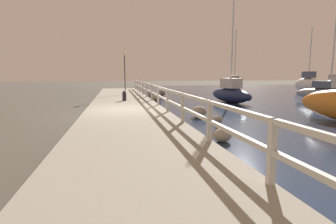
{
  "coord_description": "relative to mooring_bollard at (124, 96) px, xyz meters",
  "views": [
    {
      "loc": [
        -0.45,
        -11.93,
        1.85
      ],
      "look_at": [
        1.56,
        -1.93,
        0.38
      ],
      "focal_mm": 28.0,
      "sensor_mm": 36.0,
      "label": 1
    }
  ],
  "objects": [
    {
      "name": "boulder_upstream",
      "position": [
        3.27,
        -6.49,
        -0.44
      ],
      "size": [
        0.38,
        0.34,
        0.28
      ],
      "color": "gray",
      "rests_on": "ground"
    },
    {
      "name": "dock_walkway",
      "position": [
        -0.07,
        -3.81,
        -0.44
      ],
      "size": [
        3.58,
        36.0,
        0.28
      ],
      "color": "gray",
      "rests_on": "ground"
    },
    {
      "name": "boulder_water_edge",
      "position": [
        2.45,
        6.39,
        -0.34
      ],
      "size": [
        0.64,
        0.58,
        0.48
      ],
      "color": "gray",
      "rests_on": "ground"
    },
    {
      "name": "sailboat_navy",
      "position": [
        6.91,
        0.29,
        0.05
      ],
      "size": [
        1.8,
        4.25,
        7.46
      ],
      "rotation": [
        0.0,
        0.0,
        0.17
      ],
      "color": "#192347",
      "rests_on": "water_surface"
    },
    {
      "name": "sailboat_black",
      "position": [
        10.14,
        6.54,
        0.18
      ],
      "size": [
        1.96,
        3.75,
        5.76
      ],
      "rotation": [
        0.0,
        0.0,
        -0.3
      ],
      "color": "black",
      "rests_on": "water_surface"
    },
    {
      "name": "boulder_far_strip",
      "position": [
        2.33,
        -9.15,
        -0.39
      ],
      "size": [
        0.51,
        0.46,
        0.38
      ],
      "color": "gray",
      "rests_on": "ground"
    },
    {
      "name": "sailboat_gray",
      "position": [
        13.39,
        -0.92,
        -0.0
      ],
      "size": [
        2.01,
        5.47,
        5.67
      ],
      "rotation": [
        0.0,
        0.0,
        0.18
      ],
      "color": "gray",
      "rests_on": "water_surface"
    },
    {
      "name": "boulder_mid_strip",
      "position": [
        3.02,
        -5.0,
        -0.34
      ],
      "size": [
        0.64,
        0.58,
        0.48
      ],
      "color": "gray",
      "rests_on": "ground"
    },
    {
      "name": "boulder_downstream",
      "position": [
        2.3,
        2.25,
        -0.32
      ],
      "size": [
        0.69,
        0.63,
        0.52
      ],
      "color": "gray",
      "rests_on": "ground"
    },
    {
      "name": "boulder_near_dock",
      "position": [
        3.34,
        6.22,
        -0.32
      ],
      "size": [
        0.68,
        0.61,
        0.51
      ],
      "color": "#666056",
      "rests_on": "ground"
    },
    {
      "name": "dock_lamp",
      "position": [
        0.27,
        5.58,
        2.2
      ],
      "size": [
        0.28,
        0.28,
        3.3
      ],
      "color": "#2D2D33",
      "rests_on": "dock_walkway"
    },
    {
      "name": "sailboat_white",
      "position": [
        18.51,
        7.38,
        0.27
      ],
      "size": [
        1.81,
        5.04,
        6.34
      ],
      "rotation": [
        0.0,
        0.0,
        -0.17
      ],
      "color": "white",
      "rests_on": "water_surface"
    },
    {
      "name": "ground_plane",
      "position": [
        -0.07,
        -3.81,
        -0.58
      ],
      "size": [
        120.0,
        120.0,
        0.0
      ],
      "primitive_type": "plane",
      "color": "#4C473D"
    },
    {
      "name": "railing",
      "position": [
        1.62,
        -3.81,
        0.36
      ],
      "size": [
        0.1,
        32.5,
        0.96
      ],
      "color": "beige",
      "rests_on": "dock_walkway"
    },
    {
      "name": "mooring_bollard",
      "position": [
        0.0,
        0.0,
        0.0
      ],
      "size": [
        0.23,
        0.23,
        0.59
      ],
      "color": "black",
      "rests_on": "dock_walkway"
    }
  ]
}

